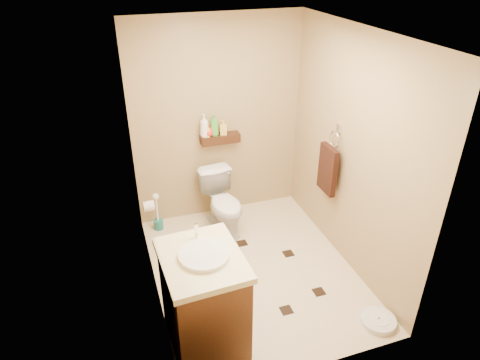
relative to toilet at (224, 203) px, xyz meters
name	(u,v)px	position (x,y,z in m)	size (l,w,h in m)	color
ground	(254,270)	(0.07, -0.83, -0.35)	(2.50, 2.50, 0.00)	beige
wall_back	(218,122)	(0.07, 0.42, 0.85)	(2.00, 0.04, 2.40)	#9E825A
wall_front	(320,251)	(0.07, -2.08, 0.85)	(2.00, 0.04, 2.40)	#9E825A
wall_left	(145,187)	(-0.93, -0.83, 0.85)	(0.04, 2.50, 2.40)	#9E825A
wall_right	(351,154)	(1.07, -0.83, 0.85)	(0.04, 2.50, 2.40)	#9E825A
ceiling	(258,33)	(0.07, -0.83, 2.05)	(2.00, 2.50, 0.02)	white
wall_shelf	(220,139)	(0.07, 0.34, 0.67)	(0.46, 0.14, 0.10)	#3E1D11
floor_accents	(258,270)	(0.12, -0.85, -0.35)	(1.11, 1.25, 0.01)	black
toilet	(224,203)	(0.00, 0.00, 0.00)	(0.39, 0.69, 0.70)	white
vanity	(204,300)	(-0.63, -1.54, 0.12)	(0.65, 0.77, 1.06)	brown
bathroom_scale	(378,321)	(0.89, -1.86, -0.32)	(0.40, 0.40, 0.06)	white
toilet_brush	(158,217)	(-0.75, 0.24, -0.18)	(0.11, 0.11, 0.49)	#1B6E6A
towel_ring	(328,167)	(0.99, -0.58, 0.59)	(0.12, 0.30, 0.76)	silver
toilet_paper	(149,206)	(-0.87, -0.18, 0.25)	(0.12, 0.11, 0.12)	white
bottle_a	(204,126)	(-0.11, 0.34, 0.85)	(0.10, 0.10, 0.27)	white
bottle_b	(206,130)	(-0.09, 0.34, 0.80)	(0.07, 0.08, 0.17)	yellow
bottle_c	(208,130)	(-0.06, 0.34, 0.79)	(0.11, 0.11, 0.15)	red
bottle_d	(214,125)	(0.01, 0.34, 0.85)	(0.10, 0.10, 0.25)	green
bottle_e	(223,127)	(0.12, 0.34, 0.80)	(0.08, 0.08, 0.17)	#E8BB4D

